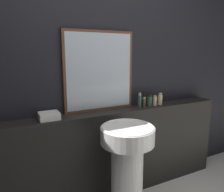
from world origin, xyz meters
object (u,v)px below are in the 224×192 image
at_px(pedestal_sink, 127,165).
at_px(shampoo_bottle, 140,101).
at_px(towel_stack, 49,116).
at_px(mirror, 99,71).
at_px(hand_soap_bottle, 160,99).
at_px(lotion_bottle, 149,101).
at_px(conditioner_bottle, 144,102).
at_px(body_wash_bottle, 155,101).

bearing_deg(pedestal_sink, shampoo_bottle, 45.87).
xyz_separation_m(pedestal_sink, towel_stack, (-0.56, 0.39, 0.41)).
height_order(mirror, hand_soap_bottle, mirror).
height_order(lotion_bottle, hand_soap_bottle, hand_soap_bottle).
height_order(conditioner_bottle, hand_soap_bottle, hand_soap_bottle).
xyz_separation_m(pedestal_sink, lotion_bottle, (0.51, 0.39, 0.43)).
xyz_separation_m(conditioner_bottle, lotion_bottle, (0.07, 0.00, 0.01)).
bearing_deg(towel_stack, pedestal_sink, -35.05).
height_order(pedestal_sink, towel_stack, towel_stack).
bearing_deg(shampoo_bottle, pedestal_sink, -134.13).
height_order(conditioner_bottle, lotion_bottle, lotion_bottle).
xyz_separation_m(towel_stack, lotion_bottle, (1.06, 0.00, 0.03)).
bearing_deg(pedestal_sink, hand_soap_bottle, 31.04).
bearing_deg(pedestal_sink, lotion_bottle, 37.69).
height_order(mirror, shampoo_bottle, mirror).
relative_size(mirror, lotion_bottle, 6.29).
xyz_separation_m(conditioner_bottle, hand_soap_bottle, (0.21, 0.00, 0.01)).
bearing_deg(body_wash_bottle, pedestal_sink, -145.95).
height_order(pedestal_sink, mirror, mirror).
height_order(pedestal_sink, shampoo_bottle, shampoo_bottle).
distance_m(lotion_bottle, hand_soap_bottle, 0.14).
distance_m(towel_stack, shampoo_bottle, 0.94).
height_order(shampoo_bottle, lotion_bottle, shampoo_bottle).
height_order(mirror, body_wash_bottle, mirror).
xyz_separation_m(lotion_bottle, hand_soap_bottle, (0.14, -0.00, 0.00)).
height_order(conditioner_bottle, body_wash_bottle, body_wash_bottle).
bearing_deg(hand_soap_bottle, pedestal_sink, -148.96).
distance_m(conditioner_bottle, hand_soap_bottle, 0.21).
bearing_deg(conditioner_bottle, pedestal_sink, -138.27).
distance_m(pedestal_sink, shampoo_bottle, 0.70).
xyz_separation_m(mirror, body_wash_bottle, (0.62, -0.09, -0.34)).
bearing_deg(conditioner_bottle, hand_soap_bottle, 0.00).
xyz_separation_m(shampoo_bottle, hand_soap_bottle, (0.27, 0.00, -0.01)).
relative_size(shampoo_bottle, body_wash_bottle, 1.45).
distance_m(mirror, lotion_bottle, 0.64).
height_order(towel_stack, shampoo_bottle, shampoo_bottle).
relative_size(shampoo_bottle, conditioner_bottle, 1.49).
height_order(pedestal_sink, body_wash_bottle, body_wash_bottle).
bearing_deg(conditioner_bottle, mirror, 169.90).
distance_m(shampoo_bottle, body_wash_bottle, 0.20).
bearing_deg(mirror, towel_stack, -170.64).
xyz_separation_m(towel_stack, hand_soap_bottle, (1.20, 0.00, 0.03)).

